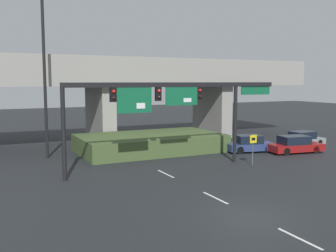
% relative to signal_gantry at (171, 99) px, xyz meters
% --- Properties ---
extents(ground_plane, '(160.00, 160.00, 0.00)m').
position_rel_signal_gantry_xyz_m(ground_plane, '(-0.98, -10.24, -5.00)').
color(ground_plane, black).
extents(lane_markings, '(0.14, 32.94, 0.01)m').
position_rel_signal_gantry_xyz_m(lane_markings, '(-0.98, 1.89, -4.99)').
color(lane_markings, silver).
rests_on(lane_markings, ground).
extents(signal_gantry, '(16.43, 0.44, 6.14)m').
position_rel_signal_gantry_xyz_m(signal_gantry, '(0.00, 0.00, 0.00)').
color(signal_gantry, black).
rests_on(signal_gantry, ground).
extents(speed_limit_sign, '(0.60, 0.11, 2.32)m').
position_rel_signal_gantry_xyz_m(speed_limit_sign, '(6.00, -1.56, -3.48)').
color(speed_limit_sign, '#4C4C4C').
rests_on(speed_limit_sign, ground).
extents(highway_light_pole_near, '(0.70, 0.36, 14.20)m').
position_rel_signal_gantry_xyz_m(highway_light_pole_near, '(-7.25, 7.97, 2.48)').
color(highway_light_pole_near, black).
rests_on(highway_light_pole_near, ground).
extents(overpass_bridge, '(47.03, 7.99, 8.52)m').
position_rel_signal_gantry_xyz_m(overpass_bridge, '(-0.98, 14.08, 1.04)').
color(overpass_bridge, gray).
rests_on(overpass_bridge, ground).
extents(grass_embankment, '(12.44, 7.05, 1.50)m').
position_rel_signal_gantry_xyz_m(grass_embankment, '(1.52, 7.20, -4.25)').
color(grass_embankment, '#42562D').
rests_on(grass_embankment, ground).
extents(parked_sedan_near_right, '(4.51, 2.70, 1.49)m').
position_rel_signal_gantry_xyz_m(parked_sedan_near_right, '(9.33, 3.09, -4.32)').
color(parked_sedan_near_right, navy).
rests_on(parked_sedan_near_right, ground).
extents(parked_sedan_mid_right, '(4.98, 2.46, 1.50)m').
position_rel_signal_gantry_xyz_m(parked_sedan_mid_right, '(12.58, 0.94, -4.31)').
color(parked_sedan_mid_right, maroon).
rests_on(parked_sedan_mid_right, ground).
extents(parked_sedan_far_right, '(4.36, 1.99, 1.45)m').
position_rel_signal_gantry_xyz_m(parked_sedan_far_right, '(15.80, 3.22, -4.33)').
color(parked_sedan_far_right, gray).
rests_on(parked_sedan_far_right, ground).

